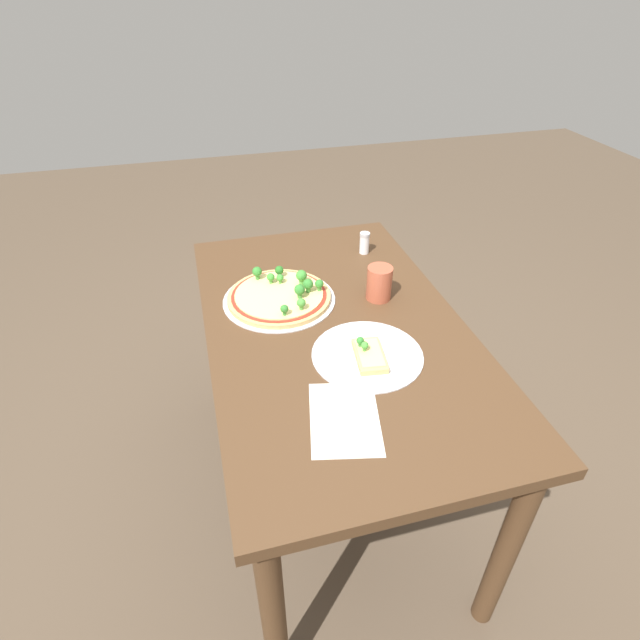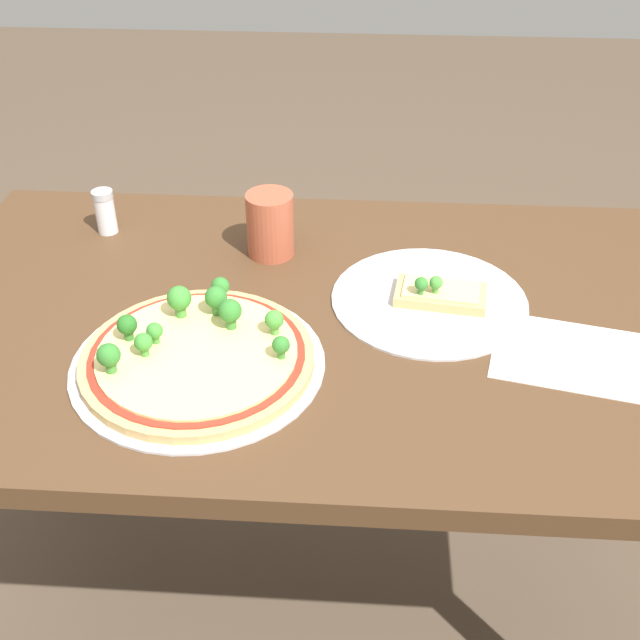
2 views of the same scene
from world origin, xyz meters
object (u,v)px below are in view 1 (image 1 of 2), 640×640
object	(u,v)px
pizza_tray_whole	(280,296)
dining_table	(335,352)
condiment_shaker	(364,243)
pizza_tray_slice	(368,355)
drinking_cup	(379,283)

from	to	relation	value
pizza_tray_whole	dining_table	bearing A→B (deg)	-142.97
pizza_tray_whole	condiment_shaker	xyz separation A→B (m)	(0.23, -0.35, 0.02)
pizza_tray_slice	condiment_shaker	size ratio (longest dim) A/B	3.84
condiment_shaker	drinking_cup	bearing A→B (deg)	169.65
drinking_cup	condiment_shaker	xyz separation A→B (m)	(0.29, -0.05, -0.01)
pizza_tray_slice	drinking_cup	distance (m)	0.30
pizza_tray_whole	condiment_shaker	world-z (taller)	condiment_shaker
pizza_tray_slice	condiment_shaker	world-z (taller)	condiment_shaker
pizza_tray_slice	condiment_shaker	xyz separation A→B (m)	(0.56, -0.18, 0.03)
pizza_tray_whole	pizza_tray_slice	bearing A→B (deg)	-152.54
drinking_cup	condiment_shaker	distance (m)	0.30
dining_table	pizza_tray_slice	distance (m)	0.20
pizza_tray_whole	drinking_cup	distance (m)	0.31
drinking_cup	condiment_shaker	world-z (taller)	drinking_cup
drinking_cup	dining_table	bearing A→B (deg)	120.94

